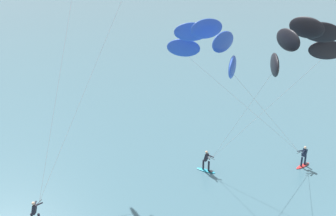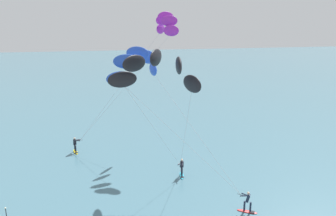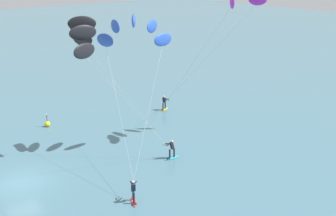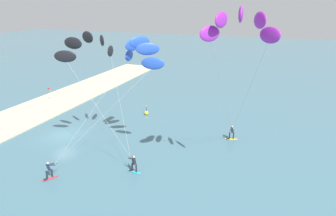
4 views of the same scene
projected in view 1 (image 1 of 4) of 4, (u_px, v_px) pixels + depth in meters
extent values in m
ellipsoid|color=#23ADD1|center=(206.00, 170.00, 30.09)|extent=(0.54, 1.53, 0.08)
cube|color=black|center=(211.00, 171.00, 29.88)|extent=(0.32, 0.31, 0.02)
cylinder|color=black|center=(203.00, 165.00, 30.03)|extent=(0.14, 0.14, 0.78)
cylinder|color=black|center=(209.00, 166.00, 29.83)|extent=(0.14, 0.14, 0.78)
cube|color=black|center=(206.00, 157.00, 29.67)|extent=(0.34, 0.35, 0.63)
sphere|color=beige|center=(207.00, 152.00, 29.52)|extent=(0.20, 0.20, 0.20)
cylinder|color=black|center=(212.00, 158.00, 29.22)|extent=(0.28, 0.50, 0.03)
cylinder|color=black|center=(210.00, 156.00, 29.47)|extent=(0.14, 0.61, 0.15)
cylinder|color=black|center=(208.00, 157.00, 29.34)|extent=(0.51, 0.46, 0.15)
ellipsoid|color=black|center=(275.00, 65.00, 20.04)|extent=(2.08, 0.94, 1.10)
ellipsoid|color=black|center=(288.00, 40.00, 20.14)|extent=(1.79, 1.59, 1.10)
ellipsoid|color=black|center=(306.00, 27.00, 20.86)|extent=(1.23, 2.00, 1.10)
ellipsoid|color=black|center=(321.00, 32.00, 21.91)|extent=(0.48, 2.10, 1.10)
ellipsoid|color=black|center=(327.00, 50.00, 22.85)|extent=(0.94, 2.08, 1.10)
cylinder|color=#B2B2B7|center=(237.00, 122.00, 24.69)|extent=(5.00, 4.52, 8.49)
cylinder|color=#B2B2B7|center=(262.00, 113.00, 26.09)|extent=(0.74, 6.68, 8.49)
ellipsoid|color=red|center=(303.00, 166.00, 30.74)|extent=(1.49, 1.04, 0.08)
cube|color=black|center=(306.00, 163.00, 30.96)|extent=(0.38, 0.39, 0.02)
cylinder|color=#192338|center=(302.00, 162.00, 30.46)|extent=(0.14, 0.14, 0.78)
cylinder|color=#192338|center=(305.00, 160.00, 30.71)|extent=(0.14, 0.14, 0.78)
cube|color=#192338|center=(305.00, 153.00, 30.33)|extent=(0.43, 0.42, 0.63)
sphere|color=beige|center=(305.00, 148.00, 30.17)|extent=(0.20, 0.20, 0.20)
cylinder|color=black|center=(300.00, 153.00, 30.02)|extent=(0.46, 0.35, 0.03)
cylinder|color=#192338|center=(303.00, 152.00, 30.04)|extent=(0.60, 0.24, 0.15)
cylinder|color=#192338|center=(301.00, 151.00, 30.22)|extent=(0.39, 0.56, 0.15)
ellipsoid|color=blue|center=(183.00, 48.00, 24.79)|extent=(0.62, 2.12, 1.10)
ellipsoid|color=blue|center=(192.00, 32.00, 23.65)|extent=(1.35, 1.97, 1.10)
ellipsoid|color=blue|center=(207.00, 29.00, 22.26)|extent=(1.87, 1.51, 1.10)
ellipsoid|color=blue|center=(223.00, 42.00, 21.20)|extent=(2.11, 0.83, 1.10)
ellipsoid|color=blue|center=(232.00, 67.00, 20.90)|extent=(2.12, 0.62, 1.10)
cylinder|color=#B2B2B7|center=(247.00, 107.00, 27.46)|extent=(5.60, 7.20, 8.16)
cylinder|color=#B2B2B7|center=(272.00, 120.00, 25.51)|extent=(8.49, 3.34, 8.16)
cube|color=black|center=(34.00, 209.00, 23.81)|extent=(0.38, 0.39, 0.63)
sphere|color=beige|center=(33.00, 203.00, 23.65)|extent=(0.20, 0.20, 0.20)
cylinder|color=black|center=(39.00, 202.00, 24.24)|extent=(0.55, 0.09, 0.03)
cylinder|color=black|center=(35.00, 204.00, 24.01)|extent=(0.57, 0.37, 0.15)
cylinder|color=black|center=(38.00, 205.00, 23.95)|extent=(0.60, 0.24, 0.15)
cylinder|color=#B2B2B7|center=(85.00, 91.00, 26.13)|extent=(9.70, 0.87, 11.07)
cylinder|color=#B2B2B7|center=(58.00, 88.00, 26.67)|extent=(9.24, 3.11, 11.07)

